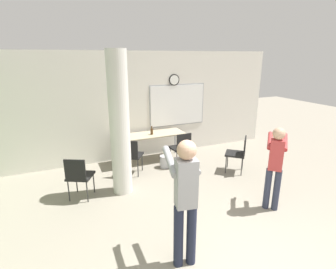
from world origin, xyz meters
name	(u,v)px	position (x,y,z in m)	size (l,w,h in m)	color
wall_back	(140,106)	(0.02, 5.06, 1.40)	(8.00, 0.15, 2.80)	silver
support_pillar	(120,125)	(-0.95, 3.26, 1.40)	(0.38, 0.38, 2.80)	silver
folding_table	(149,136)	(0.10, 4.58, 0.68)	(1.86, 0.63, 0.73)	tan
bottle_on_table	(152,131)	(0.16, 4.53, 0.82)	(0.07, 0.07, 0.22)	#4C3319
waste_bin	(165,162)	(0.30, 4.03, 0.15)	(0.24, 0.24, 0.30)	#B2B2B7
chair_table_left	(131,154)	(-0.56, 3.95, 0.51)	(0.61, 0.61, 0.87)	black
chair_near_pillar	(79,175)	(-1.78, 3.29, 0.51)	(0.59, 0.59, 0.87)	black
chair_table_right	(181,146)	(0.72, 3.96, 0.51)	(0.47, 0.47, 0.87)	black
chair_mid_room	(238,152)	(1.79, 3.09, 0.51)	(0.62, 0.62, 0.87)	black
person_playing_side	(275,162)	(1.36, 1.58, 0.90)	(0.58, 0.60, 1.53)	#2D3347
person_playing_front	(185,194)	(-0.68, 1.03, 1.02)	(0.47, 0.70, 1.74)	#1E2338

